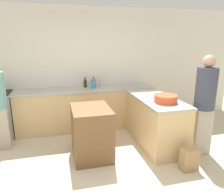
% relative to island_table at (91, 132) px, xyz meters
% --- Properties ---
extents(ground_plane, '(14.00, 14.00, 0.00)m').
position_rel_island_table_xyz_m(ground_plane, '(0.09, -0.74, -0.44)').
color(ground_plane, beige).
extents(wall_back, '(8.00, 0.06, 2.70)m').
position_rel_island_table_xyz_m(wall_back, '(0.09, 1.64, 0.91)').
color(wall_back, silver).
rests_on(wall_back, ground_plane).
extents(counter_back, '(3.05, 0.66, 0.92)m').
position_rel_island_table_xyz_m(counter_back, '(0.09, 1.29, 0.03)').
color(counter_back, '#D6B27A').
rests_on(counter_back, ground_plane).
extents(counter_peninsula, '(0.69, 1.61, 0.92)m').
position_rel_island_table_xyz_m(counter_peninsula, '(1.27, 0.19, 0.03)').
color(counter_peninsula, '#D6B27A').
rests_on(counter_peninsula, ground_plane).
extents(island_table, '(0.64, 0.83, 0.87)m').
position_rel_island_table_xyz_m(island_table, '(0.00, 0.00, 0.00)').
color(island_table, brown).
rests_on(island_table, ground_plane).
extents(mixing_bowl, '(0.40, 0.40, 0.13)m').
position_rel_island_table_xyz_m(mixing_bowl, '(1.29, -0.15, 0.55)').
color(mixing_bowl, '#DB512D').
rests_on(mixing_bowl, counter_peninsula).
extents(hot_sauce_bottle, '(0.09, 0.09, 0.24)m').
position_rel_island_table_xyz_m(hot_sauce_bottle, '(0.29, 1.41, 0.58)').
color(hot_sauce_bottle, red).
rests_on(hot_sauce_bottle, counter_back).
extents(dish_soap_bottle, '(0.09, 0.09, 0.23)m').
position_rel_island_table_xyz_m(dish_soap_bottle, '(0.25, 1.25, 0.58)').
color(dish_soap_bottle, '#338CBF').
rests_on(dish_soap_bottle, counter_back).
extents(wine_bottle_dark, '(0.07, 0.07, 0.23)m').
position_rel_island_table_xyz_m(wine_bottle_dark, '(0.10, 1.44, 0.58)').
color(wine_bottle_dark, black).
rests_on(wine_bottle_dark, counter_back).
extents(vinegar_bottle_clear, '(0.06, 0.06, 0.30)m').
position_rel_island_table_xyz_m(vinegar_bottle_clear, '(0.49, 1.46, 0.61)').
color(vinegar_bottle_clear, silver).
rests_on(vinegar_bottle_clear, counter_back).
extents(person_at_peninsula, '(0.34, 0.34, 1.74)m').
position_rel_island_table_xyz_m(person_at_peninsula, '(1.88, -0.40, 0.51)').
color(person_at_peninsula, '#ADA38E').
rests_on(person_at_peninsula, ground_plane).
extents(paper_bag, '(0.26, 0.18, 0.36)m').
position_rel_island_table_xyz_m(paper_bag, '(1.40, -0.82, -0.26)').
color(paper_bag, '#A88456').
rests_on(paper_bag, ground_plane).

